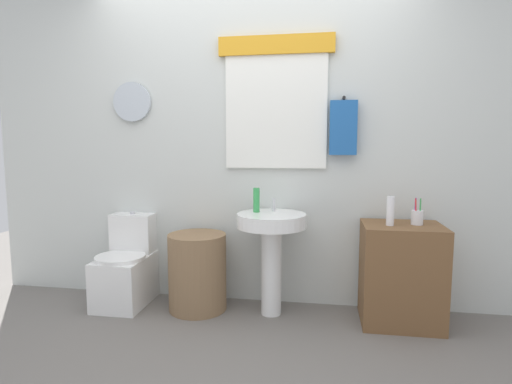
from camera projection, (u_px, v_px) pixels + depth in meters
The scene contains 10 objects.
ground_plane at pixel (219, 374), 2.26m from camera, with size 8.00×8.00×0.00m, color slate.
back_wall at pixel (254, 139), 3.23m from camera, with size 4.40×0.18×2.60m.
toilet at pixel (127, 269), 3.25m from camera, with size 0.38×0.51×0.72m.
laundry_hamper at pixel (197, 272), 3.12m from camera, with size 0.44×0.44×0.59m, color #846647.
pedestal_sink at pixel (271, 239), 3.00m from camera, with size 0.51×0.51×0.76m.
faucet at pixel (274, 204), 3.09m from camera, with size 0.03×0.03×0.10m, color silver.
wooden_cabinet at pixel (401, 274), 2.88m from camera, with size 0.54×0.44×0.71m, color brown.
soap_bottle at pixel (256, 200), 3.03m from camera, with size 0.05×0.05×0.18m, color green.
lotion_bottle at pixel (390, 211), 2.80m from camera, with size 0.05×0.05×0.20m, color white.
toothbrush_cup at pixel (417, 217), 2.83m from camera, with size 0.08×0.08×0.19m.
Camera 1 is at (0.55, -2.07, 1.26)m, focal length 28.66 mm.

